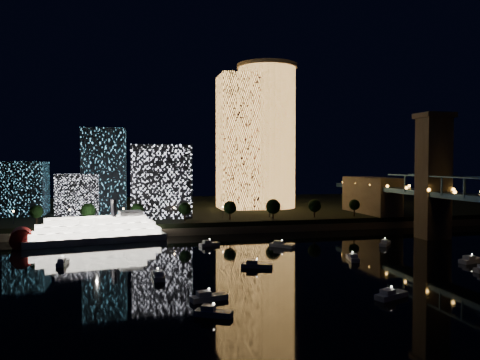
% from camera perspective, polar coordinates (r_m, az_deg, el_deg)
% --- Properties ---
extents(ground, '(520.00, 520.00, 0.00)m').
position_cam_1_polar(ground, '(128.90, 11.46, -11.46)').
color(ground, black).
rests_on(ground, ground).
extents(far_bank, '(420.00, 160.00, 5.00)m').
position_cam_1_polar(far_bank, '(280.28, -2.24, -3.60)').
color(far_bank, black).
rests_on(far_bank, ground).
extents(seawall, '(420.00, 6.00, 3.00)m').
position_cam_1_polar(seawall, '(204.82, 1.87, -5.96)').
color(seawall, '#6B5E4C').
rests_on(seawall, ground).
extents(tower_cylindrical, '(34.00, 34.00, 80.43)m').
position_cam_1_polar(tower_cylindrical, '(265.64, 3.29, 5.34)').
color(tower_cylindrical, '#FFAE51').
rests_on(tower_cylindrical, far_bank).
extents(tower_rectangular, '(23.06, 23.06, 73.39)m').
position_cam_1_polar(tower_rectangular, '(258.90, 0.01, 4.63)').
color(tower_rectangular, '#FFAE51').
rests_on(tower_rectangular, far_bank).
extents(midrise_blocks, '(86.21, 52.07, 42.47)m').
position_cam_1_polar(midrise_blocks, '(238.60, -15.86, 0.08)').
color(midrise_blocks, white).
rests_on(midrise_blocks, far_bank).
extents(riverboat, '(56.38, 21.36, 16.66)m').
position_cam_1_polar(riverboat, '(186.13, -17.85, -6.01)').
color(riverboat, silver).
rests_on(riverboat, ground).
extents(motorboats, '(126.30, 82.59, 2.78)m').
position_cam_1_polar(motorboats, '(138.03, 6.80, -10.18)').
color(motorboats, silver).
rests_on(motorboats, ground).
extents(esplanade_trees, '(165.59, 6.79, 8.89)m').
position_cam_1_polar(esplanade_trees, '(204.18, -6.68, -3.47)').
color(esplanade_trees, black).
rests_on(esplanade_trees, far_bank).
extents(street_lamps, '(132.70, 0.70, 5.65)m').
position_cam_1_polar(street_lamps, '(209.85, -8.01, -3.72)').
color(street_lamps, black).
rests_on(street_lamps, far_bank).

